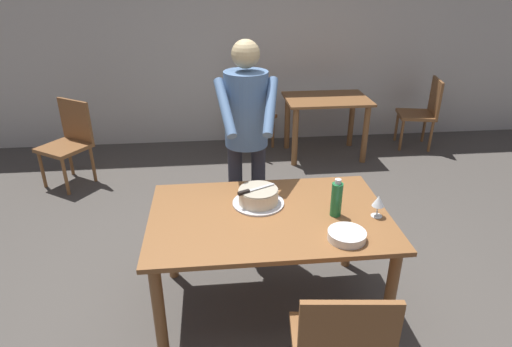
{
  "coord_description": "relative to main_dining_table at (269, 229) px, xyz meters",
  "views": [
    {
      "loc": [
        -0.32,
        -2.33,
        2.16
      ],
      "look_at": [
        -0.05,
        0.29,
        0.9
      ],
      "focal_mm": 30.41,
      "sensor_mm": 36.0,
      "label": 1
    }
  ],
  "objects": [
    {
      "name": "ground_plane",
      "position": [
        0.0,
        0.0,
        -0.64
      ],
      "size": [
        14.0,
        14.0,
        0.0
      ],
      "primitive_type": "plane",
      "color": "#4C4742"
    },
    {
      "name": "back_wall",
      "position": [
        0.0,
        3.35,
        0.71
      ],
      "size": [
        10.0,
        0.12,
        2.7
      ],
      "primitive_type": "cube",
      "color": "beige",
      "rests_on": "ground_plane"
    },
    {
      "name": "main_dining_table",
      "position": [
        0.0,
        0.0,
        0.0
      ],
      "size": [
        1.51,
        0.97,
        0.75
      ],
      "color": "brown",
      "rests_on": "ground_plane"
    },
    {
      "name": "cake_on_platter",
      "position": [
        -0.05,
        0.14,
        0.16
      ],
      "size": [
        0.34,
        0.34,
        0.11
      ],
      "color": "silver",
      "rests_on": "main_dining_table"
    },
    {
      "name": "cake_knife",
      "position": [
        -0.12,
        0.11,
        0.22
      ],
      "size": [
        0.25,
        0.14,
        0.02
      ],
      "color": "silver",
      "rests_on": "cake_on_platter"
    },
    {
      "name": "plate_stack",
      "position": [
        0.4,
        -0.32,
        0.13
      ],
      "size": [
        0.22,
        0.22,
        0.05
      ],
      "color": "white",
      "rests_on": "main_dining_table"
    },
    {
      "name": "wine_glass_near",
      "position": [
        0.67,
        -0.09,
        0.21
      ],
      "size": [
        0.08,
        0.08,
        0.14
      ],
      "color": "silver",
      "rests_on": "main_dining_table"
    },
    {
      "name": "water_bottle",
      "position": [
        0.41,
        -0.05,
        0.22
      ],
      "size": [
        0.07,
        0.07,
        0.25
      ],
      "color": "#1E6B38",
      "rests_on": "main_dining_table"
    },
    {
      "name": "person_cutting_cake",
      "position": [
        -0.08,
        0.7,
        0.43
      ],
      "size": [
        0.47,
        0.55,
        1.72
      ],
      "color": "#2D2D38",
      "rests_on": "ground_plane"
    },
    {
      "name": "background_table",
      "position": [
        1.05,
        2.65,
        -0.07
      ],
      "size": [
        1.0,
        0.7,
        0.74
      ],
      "color": "brown",
      "rests_on": "ground_plane"
    },
    {
      "name": "background_chair_0",
      "position": [
        2.37,
        2.81,
        -0.15
      ],
      "size": [
        0.53,
        0.53,
        0.9
      ],
      "color": "brown",
      "rests_on": "ground_plane"
    },
    {
      "name": "background_chair_1",
      "position": [
        0.13,
        2.93,
        -0.15
      ],
      "size": [
        0.62,
        0.62,
        0.9
      ],
      "color": "brown",
      "rests_on": "ground_plane"
    },
    {
      "name": "background_chair_2",
      "position": [
        -1.87,
        2.18,
        -0.15
      ],
      "size": [
        0.61,
        0.61,
        0.9
      ],
      "color": "brown",
      "rests_on": "ground_plane"
    }
  ]
}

